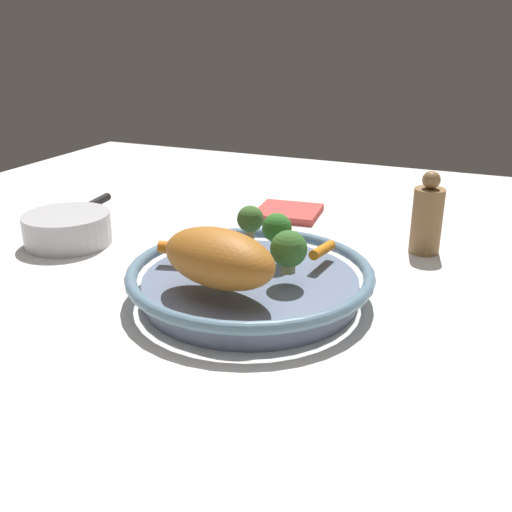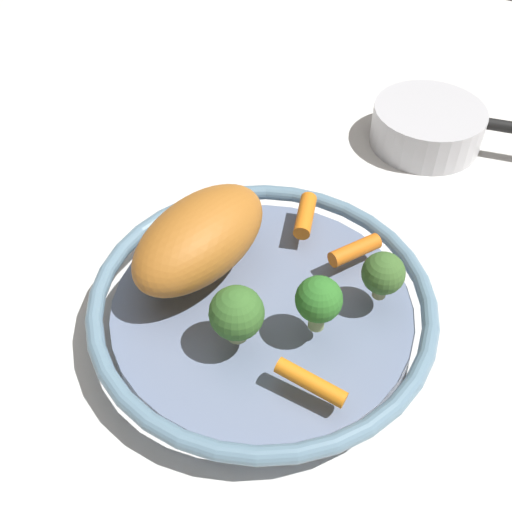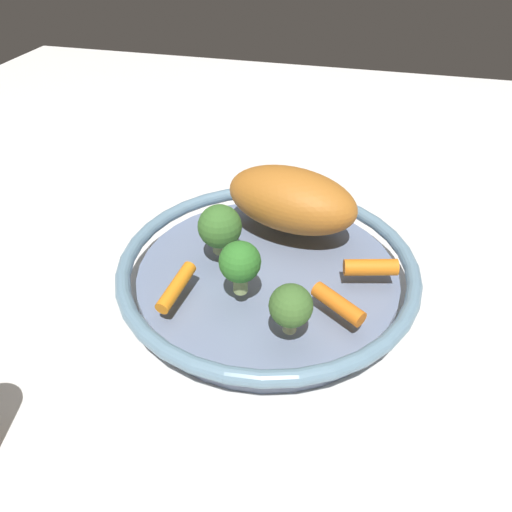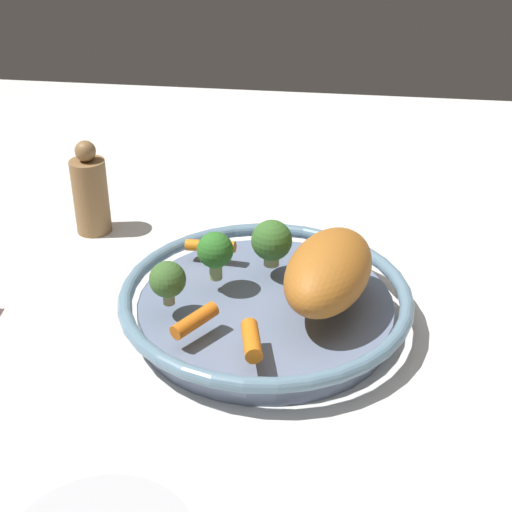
{
  "view_description": "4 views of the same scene",
  "coord_description": "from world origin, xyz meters",
  "px_view_note": "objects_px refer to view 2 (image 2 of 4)",
  "views": [
    {
      "loc": [
        0.71,
        0.31,
        0.37
      ],
      "look_at": [
        0.02,
        0.02,
        0.07
      ],
      "focal_mm": 41.17,
      "sensor_mm": 36.0,
      "label": 1
    },
    {
      "loc": [
        -0.16,
        0.37,
        0.52
      ],
      "look_at": [
        0.01,
        -0.01,
        0.09
      ],
      "focal_mm": 43.3,
      "sensor_mm": 36.0,
      "label": 2
    },
    {
      "loc": [
        -0.44,
        -0.1,
        0.4
      ],
      "look_at": [
        -0.02,
        0.01,
        0.06
      ],
      "focal_mm": 34.03,
      "sensor_mm": 36.0,
      "label": 3
    },
    {
      "loc": [
        0.09,
        -0.75,
        0.53
      ],
      "look_at": [
        -0.01,
        0.02,
        0.08
      ],
      "focal_mm": 52.0,
      "sensor_mm": 36.0,
      "label": 4
    }
  ],
  "objects_px": {
    "baby_carrot_center": "(304,215)",
    "saucepan": "(428,126)",
    "baby_carrot_right": "(355,250)",
    "broccoli_floret_edge": "(319,300)",
    "broccoli_floret_mid": "(383,274)",
    "roast_chicken_piece": "(200,238)",
    "serving_bowl": "(262,308)",
    "broccoli_floret_small": "(233,312)",
    "baby_carrot_left": "(311,382)"
  },
  "relations": [
    {
      "from": "broccoli_floret_mid",
      "to": "saucepan",
      "type": "height_order",
      "value": "broccoli_floret_mid"
    },
    {
      "from": "broccoli_floret_small",
      "to": "broccoli_floret_mid",
      "type": "relative_size",
      "value": 1.12
    },
    {
      "from": "roast_chicken_piece",
      "to": "baby_carrot_left",
      "type": "bearing_deg",
      "value": 149.47
    },
    {
      "from": "saucepan",
      "to": "baby_carrot_left",
      "type": "bearing_deg",
      "value": 90.52
    },
    {
      "from": "baby_carrot_right",
      "to": "baby_carrot_center",
      "type": "height_order",
      "value": "same"
    },
    {
      "from": "baby_carrot_left",
      "to": "saucepan",
      "type": "distance_m",
      "value": 0.48
    },
    {
      "from": "roast_chicken_piece",
      "to": "saucepan",
      "type": "height_order",
      "value": "roast_chicken_piece"
    },
    {
      "from": "baby_carrot_right",
      "to": "baby_carrot_center",
      "type": "distance_m",
      "value": 0.07
    },
    {
      "from": "baby_carrot_right",
      "to": "broccoli_floret_edge",
      "type": "height_order",
      "value": "broccoli_floret_edge"
    },
    {
      "from": "serving_bowl",
      "to": "saucepan",
      "type": "xyz_separation_m",
      "value": [
        -0.08,
        -0.39,
        0.0
      ]
    },
    {
      "from": "baby_carrot_right",
      "to": "broccoli_floret_small",
      "type": "relative_size",
      "value": 0.99
    },
    {
      "from": "baby_carrot_right",
      "to": "saucepan",
      "type": "distance_m",
      "value": 0.31
    },
    {
      "from": "serving_bowl",
      "to": "roast_chicken_piece",
      "type": "bearing_deg",
      "value": -8.94
    },
    {
      "from": "baby_carrot_right",
      "to": "roast_chicken_piece",
      "type": "bearing_deg",
      "value": 28.69
    },
    {
      "from": "baby_carrot_center",
      "to": "broccoli_floret_edge",
      "type": "distance_m",
      "value": 0.15
    },
    {
      "from": "serving_bowl",
      "to": "broccoli_floret_edge",
      "type": "bearing_deg",
      "value": 166.35
    },
    {
      "from": "broccoli_floret_mid",
      "to": "saucepan",
      "type": "relative_size",
      "value": 0.24
    },
    {
      "from": "broccoli_floret_small",
      "to": "broccoli_floret_mid",
      "type": "bearing_deg",
      "value": -136.77
    },
    {
      "from": "baby_carrot_center",
      "to": "saucepan",
      "type": "distance_m",
      "value": 0.29
    },
    {
      "from": "broccoli_floret_mid",
      "to": "broccoli_floret_small",
      "type": "bearing_deg",
      "value": 43.23
    },
    {
      "from": "serving_bowl",
      "to": "baby_carrot_left",
      "type": "height_order",
      "value": "baby_carrot_left"
    },
    {
      "from": "broccoli_floret_edge",
      "to": "baby_carrot_left",
      "type": "bearing_deg",
      "value": 106.49
    },
    {
      "from": "broccoli_floret_edge",
      "to": "saucepan",
      "type": "height_order",
      "value": "broccoli_floret_edge"
    },
    {
      "from": "baby_carrot_center",
      "to": "baby_carrot_left",
      "type": "xyz_separation_m",
      "value": [
        -0.08,
        0.2,
        -0.0
      ]
    },
    {
      "from": "baby_carrot_center",
      "to": "baby_carrot_left",
      "type": "distance_m",
      "value": 0.22
    },
    {
      "from": "roast_chicken_piece",
      "to": "baby_carrot_center",
      "type": "bearing_deg",
      "value": -124.57
    },
    {
      "from": "broccoli_floret_small",
      "to": "saucepan",
      "type": "distance_m",
      "value": 0.46
    },
    {
      "from": "broccoli_floret_small",
      "to": "broccoli_floret_edge",
      "type": "height_order",
      "value": "broccoli_floret_edge"
    },
    {
      "from": "baby_carrot_right",
      "to": "serving_bowl",
      "type": "bearing_deg",
      "value": 52.97
    },
    {
      "from": "serving_bowl",
      "to": "broccoli_floret_small",
      "type": "relative_size",
      "value": 5.84
    },
    {
      "from": "baby_carrot_center",
      "to": "saucepan",
      "type": "bearing_deg",
      "value": -106.21
    },
    {
      "from": "broccoli_floret_mid",
      "to": "baby_carrot_left",
      "type": "bearing_deg",
      "value": 79.26
    },
    {
      "from": "serving_bowl",
      "to": "baby_carrot_right",
      "type": "bearing_deg",
      "value": -127.03
    },
    {
      "from": "serving_bowl",
      "to": "roast_chicken_piece",
      "type": "distance_m",
      "value": 0.1
    },
    {
      "from": "roast_chicken_piece",
      "to": "baby_carrot_right",
      "type": "height_order",
      "value": "roast_chicken_piece"
    },
    {
      "from": "roast_chicken_piece",
      "to": "broccoli_floret_edge",
      "type": "bearing_deg",
      "value": 168.88
    },
    {
      "from": "broccoli_floret_edge",
      "to": "saucepan",
      "type": "relative_size",
      "value": 0.28
    },
    {
      "from": "serving_bowl",
      "to": "broccoli_floret_edge",
      "type": "height_order",
      "value": "broccoli_floret_edge"
    },
    {
      "from": "baby_carrot_right",
      "to": "broccoli_floret_edge",
      "type": "bearing_deg",
      "value": 87.82
    },
    {
      "from": "baby_carrot_right",
      "to": "broccoli_floret_mid",
      "type": "bearing_deg",
      "value": 133.14
    },
    {
      "from": "serving_bowl",
      "to": "roast_chicken_piece",
      "type": "xyz_separation_m",
      "value": [
        0.07,
        -0.01,
        0.06
      ]
    },
    {
      "from": "baby_carrot_right",
      "to": "broccoli_floret_mid",
      "type": "xyz_separation_m",
      "value": [
        -0.04,
        0.04,
        0.02
      ]
    },
    {
      "from": "broccoli_floret_edge",
      "to": "broccoli_floret_mid",
      "type": "height_order",
      "value": "broccoli_floret_edge"
    },
    {
      "from": "roast_chicken_piece",
      "to": "saucepan",
      "type": "xyz_separation_m",
      "value": [
        -0.15,
        -0.38,
        -0.06
      ]
    },
    {
      "from": "broccoli_floret_small",
      "to": "broccoli_floret_mid",
      "type": "distance_m",
      "value": 0.15
    },
    {
      "from": "roast_chicken_piece",
      "to": "baby_carrot_right",
      "type": "bearing_deg",
      "value": -151.31
    },
    {
      "from": "broccoli_floret_edge",
      "to": "broccoli_floret_mid",
      "type": "xyz_separation_m",
      "value": [
        -0.04,
        -0.06,
        -0.01
      ]
    },
    {
      "from": "serving_bowl",
      "to": "broccoli_floret_small",
      "type": "xyz_separation_m",
      "value": [
        0.0,
        0.06,
        0.06
      ]
    },
    {
      "from": "broccoli_floret_edge",
      "to": "serving_bowl",
      "type": "bearing_deg",
      "value": -13.65
    },
    {
      "from": "roast_chicken_piece",
      "to": "broccoli_floret_edge",
      "type": "xyz_separation_m",
      "value": [
        -0.14,
        0.03,
        0.0
      ]
    }
  ]
}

